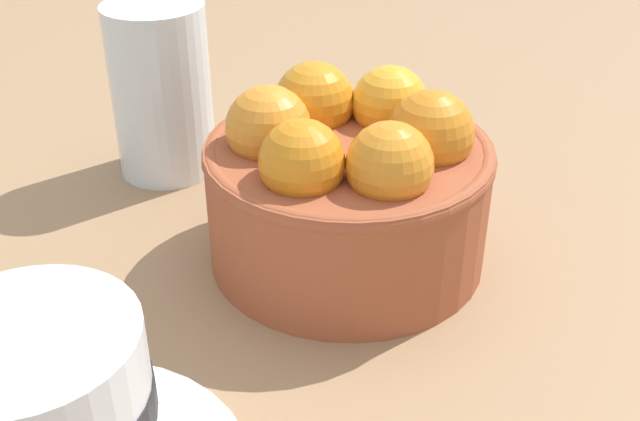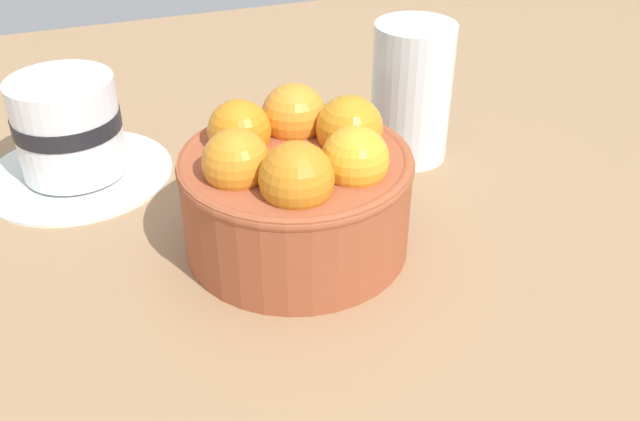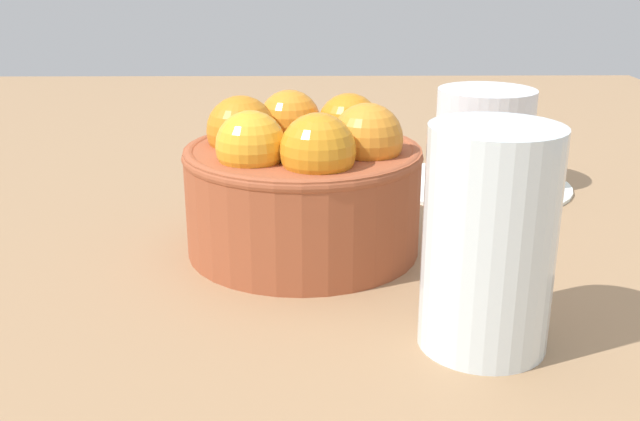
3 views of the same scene
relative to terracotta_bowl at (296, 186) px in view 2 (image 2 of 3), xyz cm
name	(u,v)px [view 2 (image 2 of 3)]	position (x,y,z in cm)	size (l,w,h in cm)	color
ground_plane	(298,263)	(0.03, 0.00, -6.80)	(155.11, 109.97, 3.59)	#997551
terracotta_bowl	(296,186)	(0.00, 0.00, 0.00)	(16.40, 16.40, 10.70)	#9E4C2D
coffee_cup	(69,134)	(14.54, -15.82, -1.02)	(15.90, 15.90, 8.79)	white
water_glass	(411,92)	(-13.60, -9.71, 0.98)	(6.84, 6.84, 11.96)	silver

